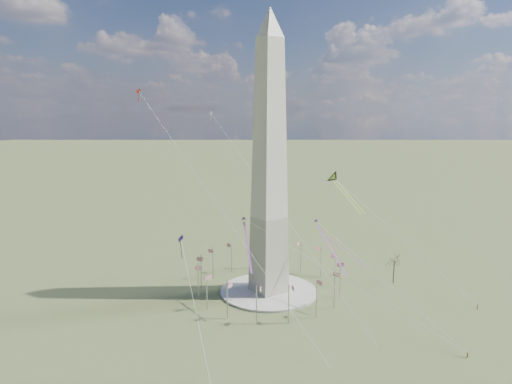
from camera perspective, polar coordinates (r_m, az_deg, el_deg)
ground at (r=173.89m, az=1.59°, el=-12.39°), size 2000.00×2000.00×0.00m
plaza at (r=173.74m, az=1.59°, el=-12.27°), size 36.00×36.00×0.80m
washington_monument at (r=161.52m, az=1.67°, el=3.50°), size 15.56×15.56×100.00m
flagpole_ring at (r=171.21m, az=1.60°, el=-10.15°), size 54.40×54.40×13.00m
tree_near at (r=186.56m, az=16.92°, el=-8.09°), size 7.71×7.71×13.49m
person_east at (r=176.56m, az=25.93°, el=-12.78°), size 0.84×0.73×1.94m
person_centre at (r=144.80m, az=24.92°, el=-17.99°), size 1.00×0.73×1.57m
kite_delta_black at (r=193.90m, az=9.85°, el=1.54°), size 6.99×18.90×15.81m
kite_diamond_purple at (r=158.28m, az=-9.38°, el=-6.10°), size 1.94×2.90×8.68m
kite_streamer_left at (r=161.91m, az=8.76°, el=-5.89°), size 5.84×21.05×14.62m
kite_streamer_mid at (r=155.18m, az=-1.22°, el=-5.69°), size 10.13×18.69×13.92m
kite_streamer_right at (r=188.22m, az=10.40°, el=-6.67°), size 10.58×17.12×13.12m
kite_small_red at (r=173.78m, az=-14.50°, el=11.99°), size 1.59×1.82×4.94m
kite_small_white at (r=201.61m, az=-5.66°, el=9.67°), size 1.12×1.84×4.27m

